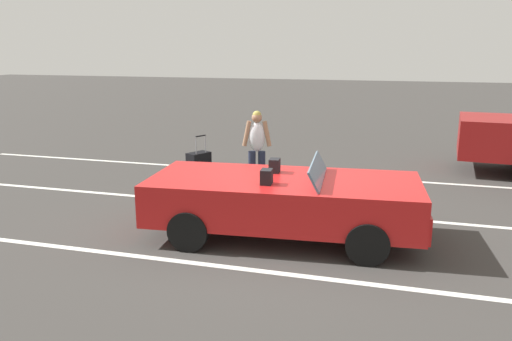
{
  "coord_description": "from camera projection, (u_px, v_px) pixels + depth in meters",
  "views": [
    {
      "loc": [
        1.64,
        -7.36,
        2.89
      ],
      "look_at": [
        -0.77,
        1.14,
        0.75
      ],
      "focal_mm": 35.74,
      "sensor_mm": 36.0,
      "label": 1
    }
  ],
  "objects": [
    {
      "name": "lot_line_far",
      "position": [
        322.0,
        176.0,
        11.8
      ],
      "size": [
        18.0,
        0.12,
        0.01
      ],
      "primitive_type": "cube",
      "color": "silver",
      "rests_on": "ground_plane"
    },
    {
      "name": "convertible_car",
      "position": [
        297.0,
        201.0,
        7.82
      ],
      "size": [
        4.27,
        2.09,
        1.24
      ],
      "rotation": [
        0.0,
        0.0,
        0.08
      ],
      "color": "red",
      "rests_on": "ground_plane"
    },
    {
      "name": "lot_line_mid",
      "position": [
        300.0,
        210.0,
        9.27
      ],
      "size": [
        18.0,
        0.12,
        0.01
      ],
      "primitive_type": "cube",
      "color": "silver",
      "rests_on": "ground_plane"
    },
    {
      "name": "traveler_person",
      "position": [
        257.0,
        146.0,
        10.4
      ],
      "size": [
        0.61,
        0.29,
        1.65
      ],
      "rotation": [
        0.0,
        0.0,
        -1.34
      ],
      "color": "#1E2338",
      "rests_on": "ground_plane"
    },
    {
      "name": "lot_line_near",
      "position": [
        261.0,
        271.0,
        6.75
      ],
      "size": [
        18.0,
        0.12,
        0.01
      ],
      "primitive_type": "cube",
      "color": "silver",
      "rests_on": "ground_plane"
    },
    {
      "name": "suitcase_medium_bright",
      "position": [
        223.0,
        185.0,
        9.84
      ],
      "size": [
        0.29,
        0.42,
        0.62
      ],
      "rotation": [
        0.0,
        0.0,
        3.06
      ],
      "color": "#19723F",
      "rests_on": "ground_plane"
    },
    {
      "name": "suitcase_large_black",
      "position": [
        199.0,
        170.0,
        10.79
      ],
      "size": [
        0.47,
        0.55,
        1.12
      ],
      "rotation": [
        0.0,
        0.0,
        2.67
      ],
      "color": "black",
      "rests_on": "ground_plane"
    },
    {
      "name": "ground_plane",
      "position": [
        283.0,
        236.0,
        8.0
      ],
      "size": [
        80.0,
        80.0,
        0.0
      ],
      "primitive_type": "plane",
      "color": "#383533"
    }
  ]
}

